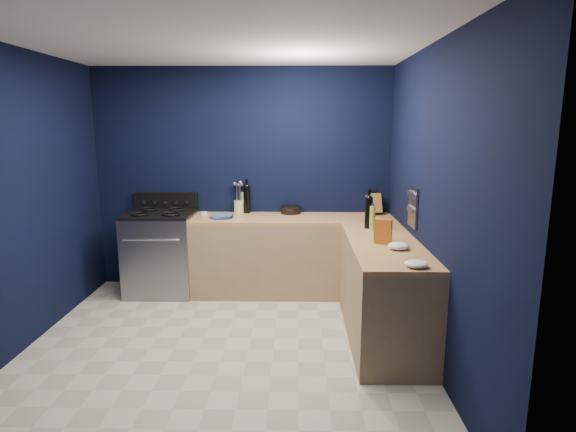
{
  "coord_description": "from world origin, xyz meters",
  "views": [
    {
      "loc": [
        0.63,
        -3.77,
        1.95
      ],
      "look_at": [
        0.55,
        1.0,
        1.0
      ],
      "focal_mm": 29.01,
      "sensor_mm": 36.0,
      "label": 1
    }
  ],
  "objects_px": {
    "utensil_crock": "(239,207)",
    "crouton_bag": "(383,231)",
    "plate_stack": "(221,216)",
    "knife_block": "(373,204)",
    "gas_range": "(162,254)"
  },
  "relations": [
    {
      "from": "knife_block",
      "to": "crouton_bag",
      "type": "distance_m",
      "value": 1.41
    },
    {
      "from": "utensil_crock",
      "to": "knife_block",
      "type": "height_order",
      "value": "knife_block"
    },
    {
      "from": "utensil_crock",
      "to": "gas_range",
      "type": "bearing_deg",
      "value": -162.95
    },
    {
      "from": "crouton_bag",
      "to": "plate_stack",
      "type": "bearing_deg",
      "value": 166.4
    },
    {
      "from": "knife_block",
      "to": "crouton_bag",
      "type": "bearing_deg",
      "value": -109.93
    },
    {
      "from": "utensil_crock",
      "to": "knife_block",
      "type": "distance_m",
      "value": 1.6
    },
    {
      "from": "utensil_crock",
      "to": "crouton_bag",
      "type": "relative_size",
      "value": 0.66
    },
    {
      "from": "gas_range",
      "to": "knife_block",
      "type": "distance_m",
      "value": 2.55
    },
    {
      "from": "utensil_crock",
      "to": "knife_block",
      "type": "bearing_deg",
      "value": -0.87
    },
    {
      "from": "gas_range",
      "to": "crouton_bag",
      "type": "relative_size",
      "value": 4.14
    },
    {
      "from": "plate_stack",
      "to": "knife_block",
      "type": "xyz_separation_m",
      "value": [
        1.76,
        0.29,
        0.1
      ]
    },
    {
      "from": "utensil_crock",
      "to": "knife_block",
      "type": "relative_size",
      "value": 0.65
    },
    {
      "from": "plate_stack",
      "to": "knife_block",
      "type": "height_order",
      "value": "knife_block"
    },
    {
      "from": "gas_range",
      "to": "plate_stack",
      "type": "height_order",
      "value": "plate_stack"
    },
    {
      "from": "gas_range",
      "to": "knife_block",
      "type": "bearing_deg",
      "value": 5.66
    }
  ]
}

